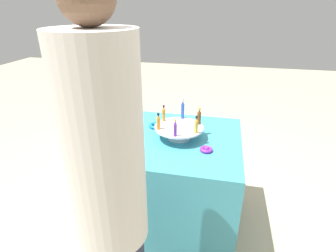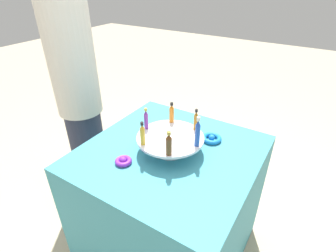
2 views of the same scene
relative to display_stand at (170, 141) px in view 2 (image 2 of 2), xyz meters
name	(u,v)px [view 2 (image 2 of 2)]	position (x,y,z in m)	size (l,w,h in m)	color
ground_plane	(170,247)	(0.00, 0.00, -0.84)	(12.00, 12.00, 0.00)	tan
party_table	(170,205)	(0.00, 0.00, -0.45)	(0.84, 0.84, 0.77)	teal
display_stand	(170,141)	(0.00, 0.00, 0.00)	(0.33, 0.33, 0.09)	silver
bottle_gold	(143,134)	(-0.07, -0.12, 0.08)	(0.02, 0.02, 0.12)	gold
bottle_brown	(169,144)	(0.07, -0.12, 0.08)	(0.03, 0.03, 0.12)	brown
bottle_blue	(197,133)	(0.14, 0.00, 0.09)	(0.02, 0.02, 0.15)	#234CAD
bottle_amber	(196,120)	(0.07, 0.12, 0.08)	(0.02, 0.02, 0.11)	#AD6B19
bottle_orange	(172,113)	(-0.07, 0.12, 0.08)	(0.02, 0.02, 0.11)	orange
bottle_purple	(146,119)	(-0.14, 0.00, 0.08)	(0.02, 0.02, 0.11)	#702D93
ribbon_bow_blue	(212,138)	(0.14, 0.20, -0.05)	(0.10, 0.10, 0.03)	blue
ribbon_bow_purple	(123,161)	(-0.14, -0.20, -0.05)	(0.08, 0.08, 0.03)	purple
person_figure	(78,91)	(-0.80, 0.14, 0.03)	(0.29, 0.29, 1.71)	#282D42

